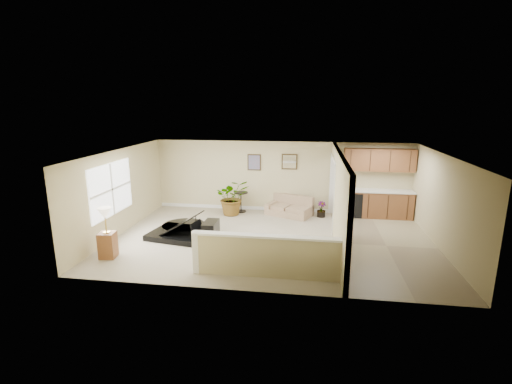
# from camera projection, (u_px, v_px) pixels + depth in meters

# --- Properties ---
(floor) EXTENTS (9.00, 9.00, 0.00)m
(floor) POSITION_uv_depth(u_px,v_px,m) (272.00, 240.00, 10.56)
(floor) COLOR tan
(floor) RESTS_ON ground
(back_wall) EXTENTS (9.00, 0.04, 2.50)m
(back_wall) POSITION_uv_depth(u_px,v_px,m) (281.00, 177.00, 13.15)
(back_wall) COLOR #C2B584
(back_wall) RESTS_ON floor
(front_wall) EXTENTS (9.00, 0.04, 2.50)m
(front_wall) POSITION_uv_depth(u_px,v_px,m) (257.00, 235.00, 7.38)
(front_wall) COLOR #C2B584
(front_wall) RESTS_ON floor
(left_wall) EXTENTS (0.04, 6.00, 2.50)m
(left_wall) POSITION_uv_depth(u_px,v_px,m) (120.00, 192.00, 10.90)
(left_wall) COLOR #C2B584
(left_wall) RESTS_ON floor
(right_wall) EXTENTS (0.04, 6.00, 2.50)m
(right_wall) POSITION_uv_depth(u_px,v_px,m) (444.00, 204.00, 9.63)
(right_wall) COLOR #C2B584
(right_wall) RESTS_ON floor
(ceiling) EXTENTS (9.00, 6.00, 0.04)m
(ceiling) POSITION_uv_depth(u_px,v_px,m) (273.00, 153.00, 9.97)
(ceiling) COLOR white
(ceiling) RESTS_ON back_wall
(kitchen_vinyl) EXTENTS (2.70, 6.00, 0.01)m
(kitchen_vinyl) POSITION_uv_depth(u_px,v_px,m) (386.00, 246.00, 10.12)
(kitchen_vinyl) COLOR gray
(kitchen_vinyl) RESTS_ON floor
(interior_partition) EXTENTS (0.18, 5.99, 2.50)m
(interior_partition) POSITION_uv_depth(u_px,v_px,m) (338.00, 199.00, 10.26)
(interior_partition) COLOR #C2B584
(interior_partition) RESTS_ON floor
(pony_half_wall) EXTENTS (3.42, 0.22, 1.00)m
(pony_half_wall) POSITION_uv_depth(u_px,v_px,m) (265.00, 255.00, 8.21)
(pony_half_wall) COLOR #C2B584
(pony_half_wall) RESTS_ON floor
(left_window) EXTENTS (0.05, 2.15, 1.45)m
(left_window) POSITION_uv_depth(u_px,v_px,m) (111.00, 189.00, 10.37)
(left_window) COLOR white
(left_window) RESTS_ON left_wall
(wall_art_left) EXTENTS (0.48, 0.04, 0.58)m
(wall_art_left) POSITION_uv_depth(u_px,v_px,m) (254.00, 162.00, 13.14)
(wall_art_left) COLOR #382914
(wall_art_left) RESTS_ON back_wall
(wall_mirror) EXTENTS (0.55, 0.04, 0.55)m
(wall_mirror) POSITION_uv_depth(u_px,v_px,m) (289.00, 162.00, 12.95)
(wall_mirror) COLOR #382914
(wall_mirror) RESTS_ON back_wall
(kitchen_cabinets) EXTENTS (2.36, 0.65, 2.33)m
(kitchen_cabinets) POSITION_uv_depth(u_px,v_px,m) (374.00, 192.00, 12.53)
(kitchen_cabinets) COLOR brown
(kitchen_cabinets) RESTS_ON floor
(piano) EXTENTS (2.00, 2.04, 1.47)m
(piano) POSITION_uv_depth(u_px,v_px,m) (178.00, 215.00, 10.85)
(piano) COLOR black
(piano) RESTS_ON floor
(piano_bench) EXTENTS (0.38, 0.74, 0.49)m
(piano_bench) POSITION_uv_depth(u_px,v_px,m) (211.00, 230.00, 10.67)
(piano_bench) COLOR black
(piano_bench) RESTS_ON floor
(loveseat) EXTENTS (1.84, 1.42, 0.87)m
(loveseat) POSITION_uv_depth(u_px,v_px,m) (289.00, 206.00, 12.87)
(loveseat) COLOR tan
(loveseat) RESTS_ON floor
(accent_table) EXTENTS (0.50, 0.50, 0.72)m
(accent_table) POSITION_uv_depth(u_px,v_px,m) (241.00, 199.00, 13.19)
(accent_table) COLOR black
(accent_table) RESTS_ON floor
(palm_plant) EXTENTS (1.43, 1.35, 1.25)m
(palm_plant) POSITION_uv_depth(u_px,v_px,m) (232.00, 197.00, 12.83)
(palm_plant) COLOR black
(palm_plant) RESTS_ON floor
(small_plant) EXTENTS (0.39, 0.39, 0.54)m
(small_plant) POSITION_uv_depth(u_px,v_px,m) (321.00, 210.00, 12.65)
(small_plant) COLOR black
(small_plant) RESTS_ON floor
(lamp_stand) EXTENTS (0.43, 0.43, 1.30)m
(lamp_stand) POSITION_uv_depth(u_px,v_px,m) (107.00, 237.00, 9.25)
(lamp_stand) COLOR brown
(lamp_stand) RESTS_ON floor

